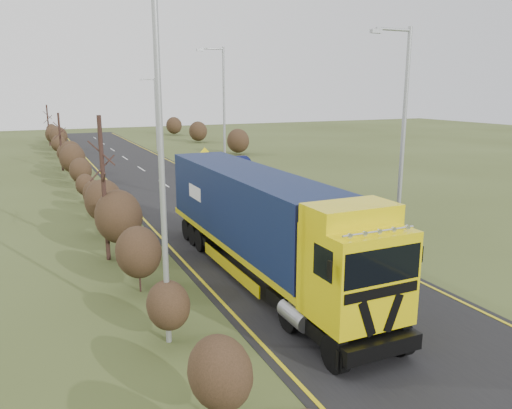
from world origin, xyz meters
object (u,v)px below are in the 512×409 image
object	(u,v)px
lorry	(261,219)
car_blue_sedan	(236,164)
car_red_hatchback	(238,170)
streetlight_near	(401,133)
speed_sign	(235,167)

from	to	relation	value
lorry	car_blue_sedan	xyz separation A→B (m)	(8.78, 23.65, -1.62)
lorry	car_red_hatchback	xyz separation A→B (m)	(7.89, 21.06, -1.74)
lorry	car_red_hatchback	distance (m)	22.56
lorry	streetlight_near	world-z (taller)	streetlight_near
car_red_hatchback	car_blue_sedan	xyz separation A→B (m)	(0.89, 2.59, 0.12)
car_blue_sedan	speed_sign	size ratio (longest dim) A/B	1.83
lorry	car_blue_sedan	size ratio (longest dim) A/B	3.44
streetlight_near	speed_sign	world-z (taller)	streetlight_near
streetlight_near	speed_sign	size ratio (longest dim) A/B	4.08
car_red_hatchback	streetlight_near	bearing A→B (deg)	103.40
car_blue_sedan	speed_sign	bearing A→B (deg)	66.91
lorry	car_red_hatchback	world-z (taller)	lorry
lorry	car_blue_sedan	distance (m)	25.28
car_red_hatchback	streetlight_near	size ratio (longest dim) A/B	0.36
car_red_hatchback	car_blue_sedan	world-z (taller)	car_blue_sedan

